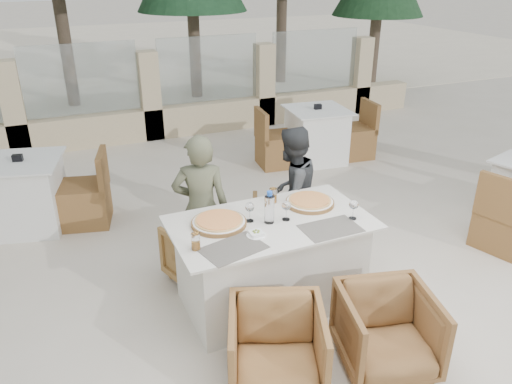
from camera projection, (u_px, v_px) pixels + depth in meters
name	position (u px, v px, depth m)	size (l,w,h in m)	color
ground	(282.00, 302.00, 4.26)	(80.00, 80.00, 0.00)	beige
sand_patch	(88.00, 53.00, 15.91)	(30.00, 16.00, 0.01)	#F8E9CB
perimeter_wall_far	(150.00, 90.00, 7.92)	(10.00, 0.34, 1.60)	beige
dining_table	(270.00, 262.00, 4.12)	(1.60, 0.90, 0.77)	silver
placemat_near_left	(233.00, 248.00, 3.58)	(0.45, 0.30, 0.00)	#605A52
placemat_near_right	(331.00, 228.00, 3.85)	(0.45, 0.30, 0.00)	#635C54
pizza_left	(219.00, 222.00, 3.90)	(0.43, 0.43, 0.06)	#E8561F
pizza_right	(310.00, 201.00, 4.23)	(0.41, 0.41, 0.05)	#C54B1A
water_bottle	(269.00, 207.00, 3.89)	(0.08, 0.08, 0.27)	#BCE3F7
wine_glass_centre	(250.00, 211.00, 3.93)	(0.08, 0.08, 0.18)	white
wine_glass_near	(286.00, 209.00, 3.95)	(0.08, 0.08, 0.18)	white
wine_glass_corner	(353.00, 208.00, 3.96)	(0.08, 0.08, 0.18)	white
beer_glass_left	(196.00, 242.00, 3.55)	(0.06, 0.06, 0.13)	orange
beer_glass_right	(273.00, 195.00, 4.25)	(0.06, 0.06, 0.13)	orange
olive_dish	(256.00, 233.00, 3.75)	(0.11, 0.11, 0.04)	white
armchair_far_left	(204.00, 253.00, 4.47)	(0.58, 0.60, 0.55)	olive
armchair_far_right	(286.00, 231.00, 4.78)	(0.64, 0.66, 0.60)	brown
armchair_near_left	(277.00, 349.00, 3.33)	(0.63, 0.65, 0.59)	olive
armchair_near_right	(387.00, 331.00, 3.49)	(0.63, 0.65, 0.59)	brown
diner_left	(201.00, 208.00, 4.38)	(0.49, 0.32, 1.36)	#5A5C43
diner_right	(291.00, 193.00, 4.75)	(0.63, 0.49, 1.29)	#36393B
bg_table_a	(25.00, 195.00, 5.33)	(1.64, 0.82, 0.77)	silver
bg_table_b	(316.00, 135.00, 7.15)	(1.64, 0.82, 0.77)	white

